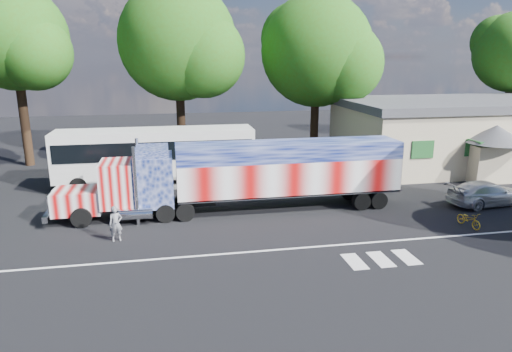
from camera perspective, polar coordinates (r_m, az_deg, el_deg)
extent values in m
plane|color=black|center=(23.61, 1.36, -6.28)|extent=(100.00, 100.00, 0.00)
cube|color=silver|center=(20.91, 3.10, -9.15)|extent=(30.00, 0.15, 0.01)
cube|color=silver|center=(20.18, 12.22, -10.40)|extent=(0.70, 1.60, 0.01)
cube|color=silver|center=(20.66, 15.34, -10.00)|extent=(0.70, 1.60, 0.01)
cube|color=silver|center=(21.19, 18.30, -9.59)|extent=(0.70, 1.60, 0.01)
cube|color=black|center=(25.51, -14.61, -3.60)|extent=(8.43, 0.94, 0.28)
cube|color=#D77A7A|center=(25.77, -21.34, -2.86)|extent=(2.43, 2.06, 1.22)
cube|color=silver|center=(26.05, -24.07, -2.97)|extent=(0.11, 1.78, 1.09)
cube|color=silver|center=(26.27, -24.33, -4.25)|extent=(0.28, 2.34, 0.34)
cube|color=#D77A7A|center=(25.23, -16.92, -0.85)|extent=(1.69, 2.34, 2.34)
cube|color=black|center=(25.23, -18.79, -0.01)|extent=(0.06, 1.97, 0.84)
cube|color=#49568E|center=(25.06, -12.68, -0.45)|extent=(2.06, 2.34, 2.72)
cube|color=#49568E|center=(24.71, -12.88, 3.01)|extent=(1.69, 2.25, 0.47)
cylinder|color=silver|center=(26.30, -14.44, 0.15)|extent=(0.19, 0.19, 4.12)
cylinder|color=silver|center=(23.92, -14.78, -1.30)|extent=(0.19, 0.19, 4.12)
cylinder|color=silver|center=(26.68, -14.45, -2.88)|extent=(1.69, 0.62, 0.62)
cylinder|color=silver|center=(24.37, -14.78, -4.58)|extent=(1.69, 0.62, 0.62)
cylinder|color=black|center=(24.94, -20.98, -4.88)|extent=(1.03, 0.33, 1.03)
cylinder|color=black|center=(26.87, -20.25, -3.43)|extent=(1.03, 0.33, 1.03)
cylinder|color=black|center=(24.56, -11.23, -4.52)|extent=(0.97, 0.52, 0.97)
cylinder|color=black|center=(26.43, -11.22, -3.14)|extent=(0.97, 0.52, 0.97)
cylinder|color=black|center=(24.56, -8.82, -4.41)|extent=(0.97, 0.52, 0.97)
cylinder|color=black|center=(26.43, -8.98, -3.03)|extent=(0.97, 0.52, 0.97)
cube|color=black|center=(26.18, 4.07, -2.14)|extent=(12.17, 1.03, 0.28)
cube|color=#E08080|center=(25.89, 4.12, 0.14)|extent=(12.55, 2.43, 1.87)
cube|color=#414F92|center=(25.57, 4.17, 3.19)|extent=(12.55, 2.43, 0.94)
cube|color=silver|center=(26.14, 4.08, -1.84)|extent=(12.55, 2.43, 0.11)
cube|color=silver|center=(28.02, 16.68, 1.67)|extent=(0.04, 2.34, 2.72)
cylinder|color=black|center=(26.71, 13.00, -3.05)|extent=(0.97, 0.52, 0.97)
cylinder|color=black|center=(28.43, 11.43, -1.88)|extent=(0.97, 0.52, 0.97)
cylinder|color=black|center=(27.13, 14.99, -2.90)|extent=(0.97, 0.52, 0.97)
cylinder|color=black|center=(28.83, 13.33, -1.76)|extent=(0.97, 0.52, 0.97)
cube|color=silver|center=(31.38, -12.35, 2.29)|extent=(13.00, 2.82, 3.79)
cube|color=black|center=(31.24, -12.42, 3.55)|extent=(12.57, 2.88, 1.19)
cube|color=black|center=(31.70, -12.21, -0.20)|extent=(13.00, 2.82, 0.27)
cube|color=black|center=(32.22, -23.99, 1.96)|extent=(0.06, 2.49, 1.52)
cylinder|color=black|center=(30.93, -21.32, -1.16)|extent=(1.08, 0.32, 1.08)
cylinder|color=black|center=(33.51, -20.52, 0.08)|extent=(1.08, 0.32, 1.08)
cylinder|color=black|center=(30.45, -6.15, -0.46)|extent=(1.08, 0.32, 1.08)
cylinder|color=black|center=(33.06, -6.54, 0.75)|extent=(1.08, 0.32, 1.08)
cylinder|color=black|center=(30.53, -4.33, -0.37)|extent=(1.08, 0.32, 1.08)
cylinder|color=black|center=(33.14, -4.86, 0.83)|extent=(1.08, 0.32, 1.08)
cube|color=#C6B595|center=(41.29, 26.19, 4.61)|extent=(22.00, 10.00, 4.60)
cube|color=#46464B|center=(40.99, 26.60, 8.18)|extent=(22.40, 10.40, 0.60)
cube|color=#1E5926|center=(32.72, 20.12, 3.13)|extent=(1.60, 0.08, 1.20)
cube|color=#1E5926|center=(34.93, 25.79, 3.24)|extent=(1.60, 0.08, 1.20)
cube|color=#C6B595|center=(35.30, 27.43, 1.33)|extent=(3.00, 1.20, 2.60)
cube|color=#1E5926|center=(35.01, 27.74, 3.87)|extent=(3.40, 1.60, 0.25)
cone|color=#46464B|center=(34.94, 27.83, 4.68)|extent=(4.00, 4.00, 1.20)
imported|color=#B1B2B6|center=(29.95, 26.90, -1.94)|extent=(5.00, 2.46, 1.40)
imported|color=slate|center=(22.52, -17.13, -5.73)|extent=(0.69, 0.53, 1.69)
imported|color=gold|center=(25.80, 25.06, -4.94)|extent=(0.79, 1.58, 0.79)
cylinder|color=black|center=(40.39, -27.01, 6.69)|extent=(0.70, 0.70, 7.89)
sphere|color=#286217|center=(40.16, -28.01, 15.06)|extent=(7.94, 7.94, 7.94)
sphere|color=#286217|center=(38.57, -26.01, 13.68)|extent=(5.56, 5.56, 5.56)
sphere|color=#286217|center=(41.70, -29.35, 16.39)|extent=(5.16, 5.16, 5.16)
cylinder|color=black|center=(38.28, -9.38, 7.59)|extent=(0.70, 0.70, 7.70)
sphere|color=#286217|center=(38.02, -9.75, 16.25)|extent=(9.31, 9.31, 9.31)
sphere|color=#286217|center=(36.70, -6.62, 14.70)|extent=(6.52, 6.52, 6.52)
sphere|color=#286217|center=(39.46, -12.00, 17.68)|extent=(6.05, 6.05, 6.05)
cylinder|color=black|center=(50.82, 28.84, 7.34)|extent=(0.70, 0.70, 7.09)
sphere|color=#286217|center=(50.78, 27.93, 14.66)|extent=(4.84, 4.84, 4.84)
cylinder|color=black|center=(40.09, 7.34, 7.58)|extent=(0.70, 0.70, 7.15)
sphere|color=#286217|center=(39.80, 7.60, 15.26)|extent=(9.32, 9.32, 9.32)
sphere|color=#286217|center=(39.11, 10.87, 13.64)|extent=(6.53, 6.53, 6.53)
sphere|color=#286217|center=(40.76, 5.06, 16.74)|extent=(6.06, 6.06, 6.06)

